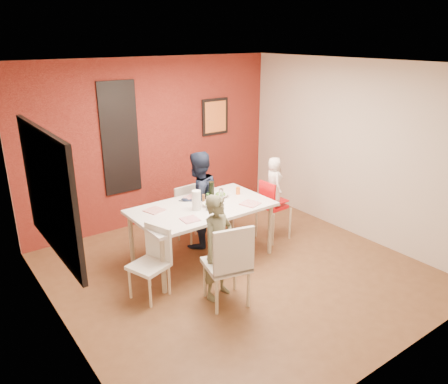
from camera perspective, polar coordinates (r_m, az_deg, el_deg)
ground at (r=6.01m, az=1.71°, el=-10.25°), size 4.50×4.50×0.00m
ceiling at (r=5.21m, az=2.03°, el=16.38°), size 4.50×4.50×0.02m
wall_back at (r=7.30m, az=-9.13°, el=6.44°), size 4.50×0.02×2.70m
wall_front at (r=4.06m, az=21.88°, el=-5.94°), size 4.50×0.02×2.70m
wall_left at (r=4.52m, az=-21.30°, el=-3.21°), size 0.02×4.50×2.70m
wall_right at (r=7.02m, az=16.56°, el=5.33°), size 0.02×4.50×2.70m
brick_accent_wall at (r=7.28m, az=-9.05°, el=6.41°), size 4.50×0.02×2.70m
picture_window_frame at (r=4.64m, az=-21.92°, el=-0.05°), size 0.05×1.70×1.30m
picture_window_pane at (r=4.65m, az=-21.75°, el=-0.01°), size 0.02×1.55×1.15m
glassblock_strip at (r=6.99m, az=-13.45°, el=6.81°), size 0.55×0.03×1.70m
glassblock_surround at (r=6.99m, az=-13.43°, el=6.81°), size 0.60×0.03×1.76m
art_print_frame at (r=7.81m, az=-1.18°, el=9.81°), size 0.54×0.03×0.64m
art_print_canvas at (r=7.80m, az=-1.11°, el=9.80°), size 0.44×0.01×0.54m
dining_table at (r=6.02m, az=-2.89°, el=-2.51°), size 1.92×1.08×0.80m
chair_near at (r=5.03m, az=0.70°, el=-9.09°), size 0.59×0.59×1.04m
chair_far at (r=6.70m, az=-4.47°, el=-2.48°), size 0.42×0.42×0.85m
chair_left at (r=5.37m, az=-9.27°, el=-8.49°), size 0.52×0.52×0.88m
high_chair at (r=6.70m, az=6.26°, el=-1.63°), size 0.42×0.42×0.95m
child_near at (r=5.19m, az=-0.77°, el=-7.24°), size 0.55×0.44×1.31m
child_far at (r=6.42m, az=-3.37°, el=-1.05°), size 0.80×0.68×1.45m
toddler at (r=6.60m, az=6.52°, el=1.36°), size 0.35×0.43×0.75m
plate_near_left at (r=5.58m, az=-4.46°, el=-3.58°), size 0.22×0.22×0.01m
plate_far_mid at (r=6.32m, az=-4.12°, el=-0.69°), size 0.26×0.26×0.01m
plate_near_right at (r=6.08m, az=3.46°, el=-1.52°), size 0.29×0.29×0.01m
plate_far_left at (r=5.91m, az=-9.07°, el=-2.38°), size 0.28×0.28×0.01m
salad_bowl_a at (r=5.98m, az=-1.77°, el=-1.66°), size 0.25×0.25×0.05m
salad_bowl_b at (r=6.32m, az=-0.47°, el=-0.40°), size 0.31×0.31×0.06m
wine_bottle at (r=6.12m, az=-1.64°, el=0.06°), size 0.08×0.08×0.29m
wine_glass_a at (r=5.82m, az=-1.98°, el=-1.49°), size 0.07×0.07×0.20m
wine_glass_b at (r=6.13m, az=-0.38°, el=-0.42°), size 0.06×0.06×0.19m
paper_towel_roll at (r=5.84m, az=-3.63°, el=-1.08°), size 0.12×0.12×0.27m
condiment_red at (r=6.02m, az=-1.98°, el=-1.12°), size 0.03×0.03×0.12m
condiment_green at (r=6.09m, az=-2.14°, el=-0.81°), size 0.04×0.04×0.14m
condiment_brown at (r=6.05m, az=-2.69°, el=-0.96°), size 0.04×0.04×0.14m
sippy_cup at (r=6.42m, az=1.84°, el=0.17°), size 0.06×0.06×0.11m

